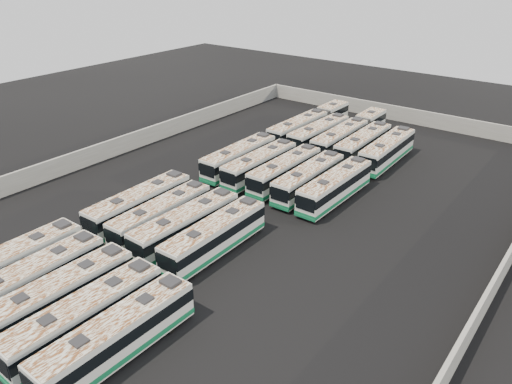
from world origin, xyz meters
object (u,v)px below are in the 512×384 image
at_px(bus_front_center, 58,297).
at_px(bus_midback_center, 285,171).
at_px(bus_midfront_far_left, 140,204).
at_px(bus_back_right, 363,144).
at_px(bus_back_far_left, 310,124).
at_px(bus_front_far_left, 10,266).
at_px(bus_midback_far_left, 239,157).
at_px(bus_back_left, 319,134).
at_px(bus_midback_right, 309,179).
at_px(bus_front_left, 32,281).
at_px(bus_midback_far_right, 335,186).
at_px(bus_front_right, 85,317).
at_px(bus_midfront_center, 186,225).
at_px(bus_back_center, 350,133).
at_px(bus_front_far_right, 117,336).
at_px(bus_back_far_right, 387,150).
at_px(bus_midback_left, 260,165).
at_px(bus_midfront_right, 215,236).
at_px(bus_midfront_left, 161,215).

relative_size(bus_front_center, bus_midback_center, 1.02).
height_order(bus_midfront_far_left, bus_back_right, bus_midfront_far_left).
height_order(bus_midfront_far_left, bus_back_far_left, bus_midfront_far_left).
distance_m(bus_front_far_left, bus_midback_center, 28.06).
height_order(bus_midback_far_left, bus_back_far_left, bus_back_far_left).
bearing_deg(bus_back_left, bus_midback_center, -74.19).
height_order(bus_midback_center, bus_midback_right, bus_midback_center).
xyz_separation_m(bus_front_left, bus_midback_far_right, (9.48, 27.14, -0.00)).
bearing_deg(bus_front_right, bus_front_left, -179.87).
bearing_deg(bus_midfront_center, bus_back_center, 91.50).
relative_size(bus_front_left, bus_back_center, 0.65).
xyz_separation_m(bus_front_far_left, bus_front_far_right, (12.48, -0.01, -0.03)).
relative_size(bus_back_left, bus_back_right, 1.00).
distance_m(bus_back_far_left, bus_back_far_right, 13.05).
height_order(bus_front_center, bus_midback_center, bus_front_center).
bearing_deg(bus_back_far_left, bus_back_center, -0.84).
distance_m(bus_midback_left, bus_back_left, 12.59).
distance_m(bus_front_far_left, bus_midback_far_left, 27.35).
relative_size(bus_midback_left, bus_midback_center, 1.00).
height_order(bus_midback_left, bus_back_left, bus_back_left).
distance_m(bus_midback_left, bus_midback_center, 3.20).
relative_size(bus_midback_right, bus_back_far_right, 0.96).
xyz_separation_m(bus_front_far_left, bus_back_far_right, (12.59, 39.54, 0.01)).
xyz_separation_m(bus_midfront_right, bus_back_far_right, (3.24, 26.99, 0.05)).
relative_size(bus_midback_left, bus_midback_right, 1.00).
relative_size(bus_front_far_right, bus_midfront_far_left, 0.98).
relative_size(bus_midback_center, bus_back_far_left, 0.63).
xyz_separation_m(bus_midback_center, bus_midback_right, (3.12, -0.19, -0.00)).
bearing_deg(bus_midback_right, bus_midfront_center, -102.99).
distance_m(bus_midback_far_left, bus_back_center, 16.48).
relative_size(bus_front_left, bus_front_far_right, 1.01).
distance_m(bus_front_center, bus_midfront_far_left, 13.97).
xyz_separation_m(bus_front_far_left, bus_midfront_right, (9.35, 12.55, -0.04)).
bearing_deg(bus_midback_left, bus_midback_right, 0.86).
xyz_separation_m(bus_back_left, bus_back_center, (3.02, 2.92, -0.02)).
xyz_separation_m(bus_front_far_left, bus_midfront_left, (3.13, 12.39, -0.07)).
relative_size(bus_front_center, bus_back_far_left, 0.64).
height_order(bus_midfront_right, bus_back_right, bus_back_right).
height_order(bus_midback_far_left, bus_midback_left, bus_midback_far_left).
bearing_deg(bus_back_far_right, bus_midback_center, -118.76).
bearing_deg(bus_midback_left, bus_back_far_left, 101.94).
xyz_separation_m(bus_midfront_center, bus_back_far_right, (6.40, 27.12, 0.03)).
xyz_separation_m(bus_midfront_far_left, bus_back_center, (6.13, 30.06, -0.03)).
xyz_separation_m(bus_midfront_left, bus_back_far_left, (-3.19, 30.37, 0.05)).
bearing_deg(bus_midback_right, bus_front_right, -90.63).
bearing_deg(bus_midback_far_left, bus_front_far_left, -90.67).
bearing_deg(bus_midback_right, bus_front_center, -97.42).
relative_size(bus_front_far_left, bus_back_right, 1.00).
relative_size(bus_front_center, bus_midback_right, 1.02).
bearing_deg(bus_midback_left, bus_midfront_right, -66.30).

